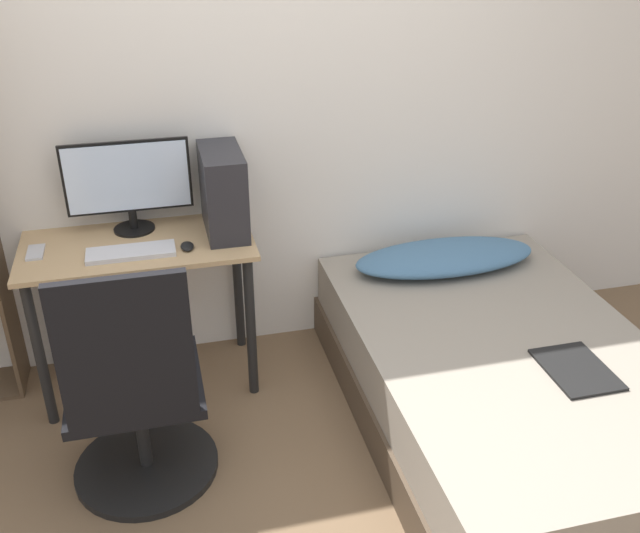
# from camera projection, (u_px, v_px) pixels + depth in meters

# --- Properties ---
(wall_back) EXTENTS (8.00, 0.05, 2.50)m
(wall_back) POSITION_uv_depth(u_px,v_px,m) (239.00, 97.00, 3.15)
(wall_back) COLOR silver
(wall_back) RESTS_ON ground_plane
(desk) EXTENTS (0.99, 0.50, 0.72)m
(desk) POSITION_uv_depth(u_px,v_px,m) (141.00, 270.00, 3.12)
(desk) COLOR tan
(desk) RESTS_ON ground_plane
(office_chair) EXTENTS (0.57, 0.57, 1.00)m
(office_chair) POSITION_uv_depth(u_px,v_px,m) (137.00, 406.00, 2.64)
(office_chair) COLOR black
(office_chair) RESTS_ON ground_plane
(bed) EXTENTS (1.19, 1.87, 0.43)m
(bed) POSITION_uv_depth(u_px,v_px,m) (503.00, 385.00, 3.01)
(bed) COLOR #4C3D2D
(bed) RESTS_ON ground_plane
(pillow) EXTENTS (0.91, 0.36, 0.11)m
(pillow) POSITION_uv_depth(u_px,v_px,m) (445.00, 257.00, 3.47)
(pillow) COLOR teal
(pillow) RESTS_ON bed
(magazine) EXTENTS (0.24, 0.32, 0.01)m
(magazine) POSITION_uv_depth(u_px,v_px,m) (576.00, 369.00, 2.74)
(magazine) COLOR black
(magazine) RESTS_ON bed
(monitor) EXTENTS (0.54, 0.18, 0.41)m
(monitor) POSITION_uv_depth(u_px,v_px,m) (128.00, 182.00, 3.07)
(monitor) COLOR black
(monitor) RESTS_ON desk
(keyboard) EXTENTS (0.36, 0.13, 0.02)m
(keyboard) POSITION_uv_depth(u_px,v_px,m) (131.00, 252.00, 2.96)
(keyboard) COLOR silver
(keyboard) RESTS_ON desk
(pc_tower) EXTENTS (0.17, 0.37, 0.37)m
(pc_tower) POSITION_uv_depth(u_px,v_px,m) (223.00, 191.00, 3.09)
(pc_tower) COLOR #232328
(pc_tower) RESTS_ON desk
(mouse) EXTENTS (0.06, 0.09, 0.02)m
(mouse) POSITION_uv_depth(u_px,v_px,m) (187.00, 246.00, 3.01)
(mouse) COLOR black
(mouse) RESTS_ON desk
(phone) EXTENTS (0.07, 0.14, 0.01)m
(phone) POSITION_uv_depth(u_px,v_px,m) (35.00, 252.00, 2.97)
(phone) COLOR #B7B7BC
(phone) RESTS_ON desk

